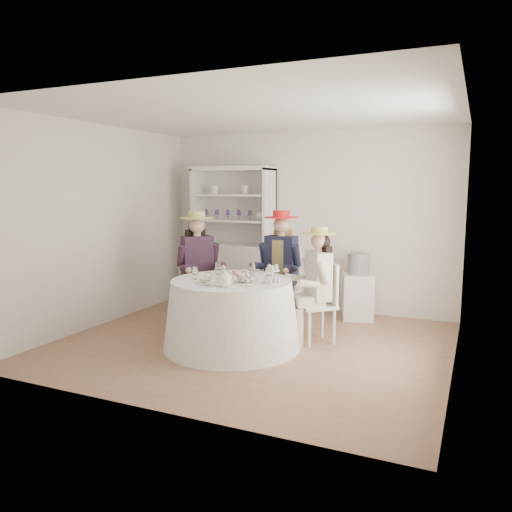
% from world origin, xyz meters
% --- Properties ---
extents(ground, '(4.50, 4.50, 0.00)m').
position_xyz_m(ground, '(0.00, 0.00, 0.00)').
color(ground, '#875C43').
rests_on(ground, ground).
extents(ceiling, '(4.50, 4.50, 0.00)m').
position_xyz_m(ceiling, '(0.00, 0.00, 2.70)').
color(ceiling, white).
rests_on(ceiling, wall_back).
extents(wall_back, '(4.50, 0.00, 4.50)m').
position_xyz_m(wall_back, '(0.00, 2.00, 1.35)').
color(wall_back, white).
rests_on(wall_back, ground).
extents(wall_front, '(4.50, 0.00, 4.50)m').
position_xyz_m(wall_front, '(0.00, -2.00, 1.35)').
color(wall_front, white).
rests_on(wall_front, ground).
extents(wall_left, '(0.00, 4.50, 4.50)m').
position_xyz_m(wall_left, '(-2.25, 0.00, 1.35)').
color(wall_left, white).
rests_on(wall_left, ground).
extents(wall_right, '(0.00, 4.50, 4.50)m').
position_xyz_m(wall_right, '(2.25, 0.00, 1.35)').
color(wall_right, white).
rests_on(wall_right, ground).
extents(tea_table, '(1.60, 1.60, 0.80)m').
position_xyz_m(tea_table, '(-0.16, -0.23, 0.40)').
color(tea_table, white).
rests_on(tea_table, ground).
extents(hutch, '(1.32, 0.55, 2.18)m').
position_xyz_m(hutch, '(-1.13, 1.77, 0.78)').
color(hutch, silver).
rests_on(hutch, ground).
extents(side_table, '(0.52, 0.52, 0.64)m').
position_xyz_m(side_table, '(0.89, 1.64, 0.32)').
color(side_table, silver).
rests_on(side_table, ground).
extents(hatbox, '(0.40, 0.40, 0.30)m').
position_xyz_m(hatbox, '(0.89, 1.64, 0.80)').
color(hatbox, black).
rests_on(hatbox, side_table).
extents(guest_left, '(0.66, 0.65, 1.55)m').
position_xyz_m(guest_left, '(-0.98, 0.39, 0.87)').
color(guest_left, silver).
rests_on(guest_left, ground).
extents(guest_mid, '(0.57, 0.59, 1.56)m').
position_xyz_m(guest_mid, '(0.05, 0.78, 0.88)').
color(guest_mid, silver).
rests_on(guest_mid, ground).
extents(guest_right, '(0.60, 0.59, 1.41)m').
position_xyz_m(guest_right, '(0.68, 0.36, 0.79)').
color(guest_right, silver).
rests_on(guest_right, ground).
extents(spare_chair, '(0.46, 0.46, 0.93)m').
position_xyz_m(spare_chair, '(-0.12, 1.03, 0.50)').
color(spare_chair, silver).
rests_on(spare_chair, ground).
extents(teacup_a, '(0.09, 0.09, 0.06)m').
position_xyz_m(teacup_a, '(-0.37, -0.04, 0.84)').
color(teacup_a, white).
rests_on(teacup_a, tea_table).
extents(teacup_b, '(0.09, 0.09, 0.07)m').
position_xyz_m(teacup_b, '(-0.13, 0.05, 0.84)').
color(teacup_b, white).
rests_on(teacup_b, tea_table).
extents(teacup_c, '(0.12, 0.12, 0.07)m').
position_xyz_m(teacup_c, '(0.04, -0.06, 0.84)').
color(teacup_c, white).
rests_on(teacup_c, tea_table).
extents(flower_bowl, '(0.25, 0.25, 0.06)m').
position_xyz_m(flower_bowl, '(0.05, -0.29, 0.83)').
color(flower_bowl, white).
rests_on(flower_bowl, tea_table).
extents(flower_arrangement, '(0.18, 0.18, 0.07)m').
position_xyz_m(flower_arrangement, '(0.01, -0.33, 0.89)').
color(flower_arrangement, pink).
rests_on(flower_arrangement, tea_table).
extents(table_teapot, '(0.22, 0.16, 0.17)m').
position_xyz_m(table_teapot, '(-0.05, -0.61, 0.87)').
color(table_teapot, white).
rests_on(table_teapot, tea_table).
extents(sandwich_plate, '(0.28, 0.28, 0.06)m').
position_xyz_m(sandwich_plate, '(-0.31, -0.52, 0.82)').
color(sandwich_plate, white).
rests_on(sandwich_plate, tea_table).
extents(cupcake_stand, '(0.22, 0.22, 0.20)m').
position_xyz_m(cupcake_stand, '(0.34, -0.22, 0.88)').
color(cupcake_stand, white).
rests_on(cupcake_stand, tea_table).
extents(stemware_set, '(0.88, 0.92, 0.15)m').
position_xyz_m(stemware_set, '(-0.16, -0.23, 0.88)').
color(stemware_set, white).
rests_on(stemware_set, tea_table).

